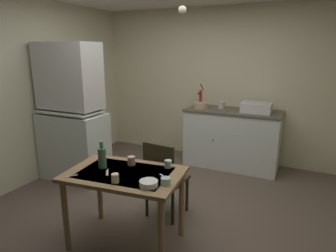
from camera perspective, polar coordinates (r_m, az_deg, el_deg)
The scene contains 21 objects.
ground_plane at distance 3.64m, azimuth -1.83°, elevation -16.19°, with size 5.23×5.23×0.00m, color brown.
wall_back at distance 5.19m, azimuth 9.12°, elevation 7.85°, with size 4.19×0.10×2.55m, color beige.
wall_left at distance 4.54m, azimuth -26.37°, elevation 5.61°, with size 0.10×4.33×2.55m, color beige.
hutch_cabinet at distance 4.42m, azimuth -18.05°, elevation 1.48°, with size 0.95×0.53×1.96m.
counter_cabinet at distance 4.89m, azimuth 12.20°, elevation -2.37°, with size 1.49×0.64×0.93m.
sink_basin at distance 4.70m, azimuth 16.74°, elevation 3.48°, with size 0.44×0.34×0.15m.
hand_pump at distance 4.95m, azimuth 6.28°, elevation 5.60°, with size 0.05×0.27×0.39m.
mixing_bowl_counter at distance 4.87m, azimuth 6.35°, elevation 3.98°, with size 0.24×0.24×0.09m, color tan.
stoneware_crock at distance 4.86m, azimuth 10.28°, elevation 4.00°, with size 0.11×0.11×0.12m, color beige.
dining_table at distance 2.87m, azimuth -8.34°, elevation -10.80°, with size 1.14×0.81×0.75m.
chair_far_side at distance 3.34m, azimuth -0.76°, elevation -9.94°, with size 0.44×0.44×0.90m.
serving_bowl_wide at distance 2.53m, azimuth -3.76°, elevation -11.04°, with size 0.16×0.16×0.05m, color white.
mug_dark at distance 2.55m, azimuth -0.44°, elevation -10.59°, with size 0.09×0.09×0.06m, color #ADD1C1.
teacup_mint at distance 2.98m, azimuth -7.09°, elevation -6.65°, with size 0.08×0.08×0.09m, color tan.
teacup_cream at distance 2.62m, azimuth -10.17°, elevation -9.92°, with size 0.07×0.07×0.08m, color beige.
mug_tall at distance 2.89m, azimuth 0.00°, elevation -7.34°, with size 0.07×0.07×0.08m, color #ADD1C1.
glass_bottle at distance 2.93m, azimuth -12.60°, elevation -5.91°, with size 0.08×0.08×0.27m.
table_knife at distance 2.69m, azimuth -0.59°, elevation -9.92°, with size 0.18×0.02×0.01m, color silver.
teaspoon_near_bowl at distance 2.86m, azimuth -18.25°, elevation -9.13°, with size 0.12×0.02×0.01m, color beige.
teaspoon_by_cup at distance 2.85m, azimuth -11.65°, elevation -8.79°, with size 0.15×0.02×0.01m, color beige.
pendant_bulb at distance 3.12m, azimuth 2.79°, elevation 21.49°, with size 0.08×0.08×0.08m, color #F9EFCC.
Camera 1 is at (1.44, -2.78, 1.86)m, focal length 31.56 mm.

